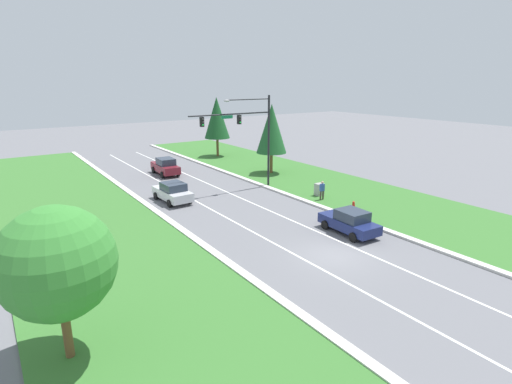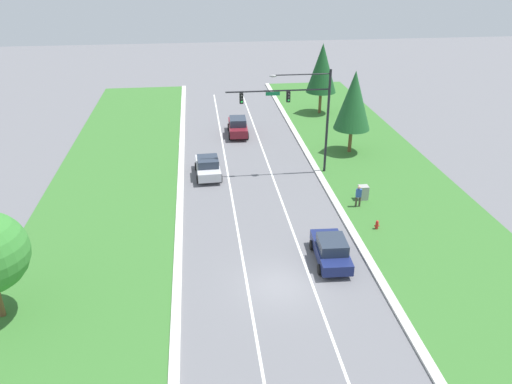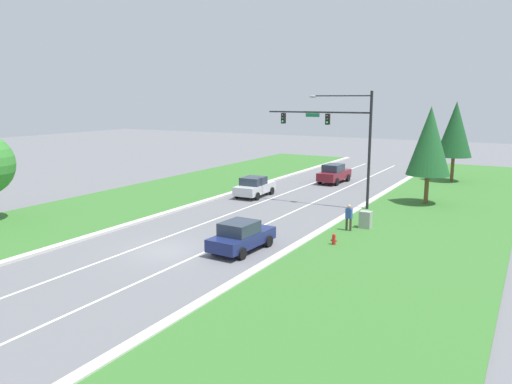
% 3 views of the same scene
% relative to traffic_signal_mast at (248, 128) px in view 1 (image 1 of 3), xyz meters
% --- Properties ---
extents(ground_plane, '(160.00, 160.00, 0.00)m').
position_rel_traffic_signal_mast_xyz_m(ground_plane, '(-3.96, -14.95, -5.65)').
color(ground_plane, slate).
extents(curb_strip_right, '(0.50, 90.00, 0.15)m').
position_rel_traffic_signal_mast_xyz_m(curb_strip_right, '(1.69, -14.95, -5.58)').
color(curb_strip_right, beige).
rests_on(curb_strip_right, ground_plane).
extents(curb_strip_left, '(0.50, 90.00, 0.15)m').
position_rel_traffic_signal_mast_xyz_m(curb_strip_left, '(-9.61, -14.95, -5.58)').
color(curb_strip_left, beige).
rests_on(curb_strip_left, ground_plane).
extents(grass_verge_right, '(10.00, 90.00, 0.08)m').
position_rel_traffic_signal_mast_xyz_m(grass_verge_right, '(6.94, -14.95, -5.61)').
color(grass_verge_right, '#38702D').
rests_on(grass_verge_right, ground_plane).
extents(grass_verge_left, '(10.00, 90.00, 0.08)m').
position_rel_traffic_signal_mast_xyz_m(grass_verge_left, '(-14.86, -14.95, -5.61)').
color(grass_verge_left, '#38702D').
rests_on(grass_verge_left, ground_plane).
extents(lane_stripe_inner_left, '(0.14, 81.00, 0.01)m').
position_rel_traffic_signal_mast_xyz_m(lane_stripe_inner_left, '(-5.76, -14.95, -5.65)').
color(lane_stripe_inner_left, white).
rests_on(lane_stripe_inner_left, ground_plane).
extents(lane_stripe_inner_right, '(0.14, 81.00, 0.01)m').
position_rel_traffic_signal_mast_xyz_m(lane_stripe_inner_right, '(-2.16, -14.95, -5.65)').
color(lane_stripe_inner_right, white).
rests_on(lane_stripe_inner_right, ground_plane).
extents(traffic_signal_mast, '(8.17, 0.41, 8.51)m').
position_rel_traffic_signal_mast_xyz_m(traffic_signal_mast, '(0.00, 0.00, 0.00)').
color(traffic_signal_mast, black).
rests_on(traffic_signal_mast, ground_plane).
extents(navy_sedan, '(2.11, 4.31, 1.62)m').
position_rel_traffic_signal_mast_xyz_m(navy_sedan, '(-0.60, -12.99, -4.85)').
color(navy_sedan, navy).
rests_on(navy_sedan, ground_plane).
extents(silver_sedan, '(2.15, 4.40, 1.65)m').
position_rel_traffic_signal_mast_xyz_m(silver_sedan, '(-7.38, 0.35, -4.83)').
color(silver_sedan, silver).
rests_on(silver_sedan, ground_plane).
extents(burgundy_sedan, '(2.07, 4.63, 1.83)m').
position_rel_traffic_signal_mast_xyz_m(burgundy_sedan, '(-4.08, 9.99, -4.75)').
color(burgundy_sedan, maroon).
rests_on(burgundy_sedan, ground_plane).
extents(utility_cabinet, '(0.70, 0.60, 1.14)m').
position_rel_traffic_signal_mast_xyz_m(utility_cabinet, '(3.81, -5.41, -5.08)').
color(utility_cabinet, '#9E9E99').
rests_on(utility_cabinet, ground_plane).
extents(pedestrian, '(0.40, 0.27, 1.69)m').
position_rel_traffic_signal_mast_xyz_m(pedestrian, '(3.09, -6.50, -4.71)').
color(pedestrian, '#42382D').
rests_on(pedestrian, ground_plane).
extents(fire_hydrant, '(0.34, 0.20, 0.70)m').
position_rel_traffic_signal_mast_xyz_m(fire_hydrant, '(3.38, -9.75, -5.31)').
color(fire_hydrant, red).
rests_on(fire_hydrant, ground_plane).
extents(conifer_near_right_tree, '(3.22, 3.22, 7.45)m').
position_rel_traffic_signal_mast_xyz_m(conifer_near_right_tree, '(5.60, 4.05, -0.80)').
color(conifer_near_right_tree, brown).
rests_on(conifer_near_right_tree, ground_plane).
extents(oak_near_left_tree, '(4.01, 4.01, 5.81)m').
position_rel_traffic_signal_mast_xyz_m(oak_near_left_tree, '(-18.31, -15.83, -1.86)').
color(oak_near_left_tree, brown).
rests_on(oak_near_left_tree, ground_plane).
extents(conifer_far_right_tree, '(3.29, 3.29, 7.74)m').
position_rel_traffic_signal_mast_xyz_m(conifer_far_right_tree, '(5.70, 16.09, -0.56)').
color(conifer_far_right_tree, brown).
rests_on(conifer_far_right_tree, ground_plane).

